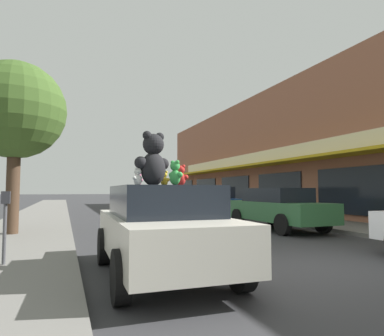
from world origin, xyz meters
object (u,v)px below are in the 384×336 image
(parked_car_far_center, at_px, (276,207))
(teddy_bear_red, at_px, (181,176))
(teddy_bear_pink, at_px, (138,179))
(teddy_bear_green, at_px, (175,173))
(parking_meter, at_px, (5,218))
(teddy_bear_yellow, at_px, (164,179))
(parked_car_far_right, at_px, (213,202))
(street_tree, at_px, (15,111))
(teddy_bear_giant, at_px, (153,160))
(teddy_bear_purple, at_px, (177,178))
(teddy_bear_white, at_px, (138,177))
(plush_art_car, at_px, (162,227))

(parked_car_far_center, bearing_deg, teddy_bear_red, -137.26)
(teddy_bear_pink, relative_size, parked_car_far_center, 0.06)
(teddy_bear_green, height_order, parking_meter, teddy_bear_green)
(teddy_bear_yellow, height_order, parked_car_far_right, teddy_bear_yellow)
(street_tree, height_order, parking_meter, street_tree)
(parked_car_far_right, xyz_separation_m, parking_meter, (-8.21, -9.42, 0.11))
(parked_car_far_center, bearing_deg, teddy_bear_giant, -141.01)
(teddy_bear_purple, height_order, teddy_bear_white, teddy_bear_purple)
(teddy_bear_red, relative_size, teddy_bear_pink, 1.36)
(parking_meter, bearing_deg, street_tree, 95.88)
(parked_car_far_center, xyz_separation_m, parked_car_far_right, (0.00, 5.60, 0.03))
(teddy_bear_white, xyz_separation_m, teddy_bear_green, (0.36, -1.01, 0.02))
(teddy_bear_purple, bearing_deg, parking_meter, -74.66)
(teddy_bear_green, bearing_deg, street_tree, -0.76)
(plush_art_car, distance_m, teddy_bear_green, 1.12)
(teddy_bear_white, bearing_deg, teddy_bear_yellow, 158.28)
(teddy_bear_yellow, xyz_separation_m, parked_car_far_right, (5.51, 10.10, -0.81))
(teddy_bear_purple, height_order, teddy_bear_green, teddy_bear_green)
(parked_car_far_center, bearing_deg, teddy_bear_purple, -139.13)
(teddy_bear_yellow, bearing_deg, teddy_bear_pink, 10.36)
(teddy_bear_yellow, bearing_deg, teddy_bear_purple, -160.23)
(parked_car_far_right, relative_size, parking_meter, 3.17)
(teddy_bear_giant, height_order, teddy_bear_yellow, teddy_bear_giant)
(teddy_bear_giant, xyz_separation_m, teddy_bear_red, (0.43, -0.26, -0.29))
(teddy_bear_pink, xyz_separation_m, parking_meter, (-2.26, 0.44, -0.69))
(teddy_bear_red, height_order, parking_meter, teddy_bear_red)
(teddy_bear_red, relative_size, teddy_bear_green, 1.00)
(teddy_bear_green, xyz_separation_m, parked_car_far_center, (5.70, 5.74, -0.87))
(teddy_bear_giant, bearing_deg, plush_art_car, 78.88)
(teddy_bear_giant, distance_m, teddy_bear_yellow, 0.45)
(teddy_bear_green, bearing_deg, plush_art_car, -24.39)
(teddy_bear_white, height_order, parked_car_far_center, teddy_bear_white)
(teddy_bear_red, relative_size, parked_car_far_right, 0.09)
(teddy_bear_pink, bearing_deg, teddy_bear_yellow, -153.43)
(parked_car_far_right, bearing_deg, teddy_bear_yellow, -118.62)
(teddy_bear_giant, xyz_separation_m, street_tree, (-2.92, 5.55, 1.87))
(plush_art_car, relative_size, teddy_bear_yellow, 14.12)
(parking_meter, bearing_deg, teddy_bear_white, -22.98)
(teddy_bear_pink, distance_m, parking_meter, 2.40)
(teddy_bear_yellow, distance_m, parked_car_far_center, 7.17)
(plush_art_car, relative_size, parking_meter, 3.19)
(street_tree, bearing_deg, teddy_bear_red, -59.97)
(plush_art_car, distance_m, teddy_bear_pink, 1.16)
(teddy_bear_purple, relative_size, parked_car_far_center, 0.07)
(plush_art_car, relative_size, teddy_bear_giant, 4.14)
(plush_art_car, bearing_deg, teddy_bear_white, 140.52)
(teddy_bear_pink, bearing_deg, parking_meter, 44.43)
(teddy_bear_purple, relative_size, parked_car_far_right, 0.08)
(teddy_bear_giant, xyz_separation_m, parking_meter, (-2.44, 0.85, -1.02))
(teddy_bear_yellow, relative_size, teddy_bear_green, 0.76)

